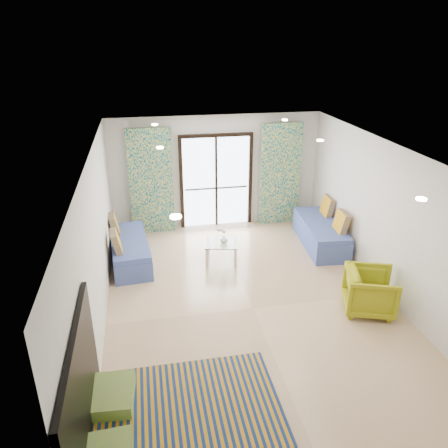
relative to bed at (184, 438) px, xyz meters
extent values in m
cube|color=black|center=(1.48, 6.41, 1.93)|extent=(1.76, 0.08, 0.08)
cube|color=black|center=(0.64, 6.41, 0.79)|extent=(0.08, 0.08, 2.20)
cube|color=black|center=(2.32, 6.41, 0.79)|extent=(0.08, 0.08, 2.20)
cube|color=black|center=(1.48, 6.41, 0.79)|extent=(0.05, 0.06, 2.20)
cube|color=#595451|center=(1.48, 6.43, 0.64)|extent=(1.52, 0.03, 0.04)
cube|color=beige|center=(-0.07, 6.27, 0.94)|extent=(1.00, 0.10, 2.50)
cube|color=beige|center=(3.03, 6.27, 0.94)|extent=(1.00, 0.10, 2.50)
cylinder|color=#FFE0B2|center=(0.08, 0.70, 2.36)|extent=(0.12, 0.12, 0.02)
cylinder|color=#FFE0B2|center=(2.88, 0.70, 2.36)|extent=(0.12, 0.12, 0.02)
cylinder|color=#FFE0B2|center=(0.08, 3.70, 2.36)|extent=(0.12, 0.12, 0.02)
cylinder|color=#FFE0B2|center=(2.88, 3.70, 2.36)|extent=(0.12, 0.12, 0.02)
cylinder|color=#FFE0B2|center=(0.08, 5.70, 2.36)|extent=(0.12, 0.12, 0.02)
cylinder|color=#FFE0B2|center=(2.88, 5.70, 2.36)|extent=(0.12, 0.12, 0.02)
cube|color=black|center=(-0.98, 0.00, 0.74)|extent=(0.06, 2.10, 1.50)
cube|color=silver|center=(-0.99, 1.25, 0.74)|extent=(0.02, 0.10, 0.10)
cube|color=silver|center=(0.03, 0.00, -0.10)|extent=(2.18, 1.75, 0.44)
cube|color=navy|center=(0.03, 0.00, 0.20)|extent=(2.16, 1.78, 0.16)
cube|color=#197372|center=(-0.76, 0.41, 0.36)|extent=(0.53, 0.63, 0.15)
cube|color=#405399|center=(-0.62, 4.82, -0.11)|extent=(0.89, 1.93, 0.42)
cube|color=#405399|center=(-0.62, 4.82, 0.15)|extent=(0.87, 1.89, 0.10)
cube|color=navy|center=(-0.84, 4.36, 0.39)|extent=(0.25, 0.49, 0.43)
cube|color=navy|center=(-0.92, 5.23, 0.39)|extent=(0.25, 0.49, 0.43)
cube|color=#405399|center=(3.58, 4.86, -0.10)|extent=(0.93, 2.02, 0.44)
cube|color=#405399|center=(3.58, 4.86, 0.18)|extent=(0.91, 1.98, 0.11)
cube|color=navy|center=(3.81, 4.38, 0.43)|extent=(0.26, 0.51, 0.45)
cube|color=navy|center=(3.89, 5.29, 0.43)|extent=(0.26, 0.51, 0.45)
cylinder|color=silver|center=(0.91, 4.29, -0.10)|extent=(0.06, 0.06, 0.43)
cylinder|color=silver|center=(1.48, 4.17, -0.10)|extent=(0.06, 0.06, 0.43)
cylinder|color=silver|center=(1.03, 4.86, -0.10)|extent=(0.06, 0.06, 0.43)
cylinder|color=silver|center=(1.60, 4.75, -0.10)|extent=(0.06, 0.06, 0.43)
cube|color=#8CA59E|center=(1.26, 4.52, 0.12)|extent=(0.79, 0.79, 0.02)
sphere|color=white|center=(1.31, 4.51, 0.36)|extent=(0.08, 0.08, 0.08)
sphere|color=white|center=(1.27, 4.57, 0.38)|extent=(0.08, 0.08, 0.08)
sphere|color=white|center=(1.20, 4.53, 0.40)|extent=(0.08, 0.08, 0.08)
sphere|color=white|center=(1.24, 4.47, 0.42)|extent=(0.08, 0.08, 0.08)
imported|color=white|center=(1.29, 4.45, 0.21)|extent=(0.21, 0.22, 0.16)
imported|color=#999C14|center=(3.42, 2.29, 0.10)|extent=(0.97, 1.00, 0.82)
camera|label=1|loc=(-0.20, -3.47, 4.10)|focal=35.00mm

